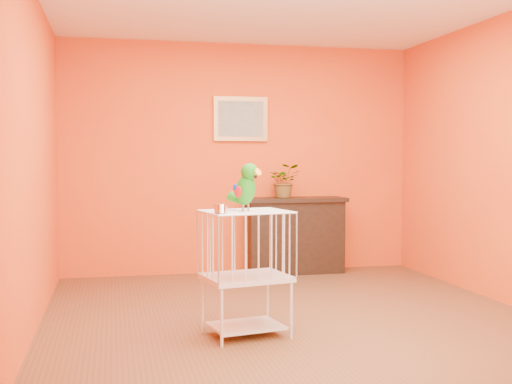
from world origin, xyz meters
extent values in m
plane|color=brown|center=(0.00, 0.00, 0.00)|extent=(4.50, 4.50, 0.00)
plane|color=#DB5214|center=(0.00, 2.25, 1.30)|extent=(4.00, 0.00, 4.00)
plane|color=#DB5214|center=(0.00, -2.25, 1.30)|extent=(4.00, 0.00, 4.00)
plane|color=#DB5214|center=(-2.00, 0.00, 1.30)|extent=(0.00, 4.50, 4.50)
cube|color=black|center=(0.59, 2.05, 0.41)|extent=(1.08, 0.36, 0.81)
cube|color=black|center=(0.59, 2.05, 0.84)|extent=(1.16, 0.42, 0.05)
cube|color=black|center=(0.59, 1.89, 0.41)|extent=(0.76, 0.02, 0.41)
cube|color=#4D1716|center=(0.37, 2.00, 0.32)|extent=(0.05, 0.16, 0.25)
cube|color=#2E4B25|center=(0.44, 2.00, 0.32)|extent=(0.05, 0.16, 0.25)
cube|color=#4D1716|center=(0.52, 2.00, 0.32)|extent=(0.05, 0.16, 0.25)
cube|color=#2E4B25|center=(0.61, 2.00, 0.32)|extent=(0.05, 0.16, 0.25)
cube|color=#4D1716|center=(0.70, 2.00, 0.32)|extent=(0.05, 0.16, 0.25)
imported|color=#26722D|center=(0.47, 2.07, 1.01)|extent=(0.41, 0.44, 0.30)
cube|color=#BF8744|center=(0.00, 2.22, 1.75)|extent=(0.62, 0.03, 0.50)
cube|color=gray|center=(0.00, 2.21, 1.75)|extent=(0.52, 0.01, 0.40)
cube|color=silver|center=(-0.48, -0.38, 0.07)|extent=(0.57, 0.48, 0.02)
cube|color=silver|center=(-0.48, -0.38, 0.43)|extent=(0.67, 0.56, 0.04)
cube|color=silver|center=(-0.48, -0.38, 0.92)|extent=(0.67, 0.56, 0.01)
cylinder|color=silver|center=(-0.70, -0.63, 0.21)|extent=(0.02, 0.02, 0.41)
cylinder|color=silver|center=(-0.18, -0.53, 0.21)|extent=(0.02, 0.02, 0.41)
cylinder|color=silver|center=(-0.78, -0.22, 0.21)|extent=(0.02, 0.02, 0.41)
cylinder|color=silver|center=(-0.26, -0.12, 0.21)|extent=(0.02, 0.02, 0.41)
cylinder|color=silver|center=(-0.70, -0.56, 0.96)|extent=(0.09, 0.09, 0.06)
cylinder|color=#59544C|center=(-0.50, -0.36, 0.94)|extent=(0.02, 0.02, 0.05)
cylinder|color=#59544C|center=(-0.45, -0.33, 0.94)|extent=(0.02, 0.02, 0.05)
ellipsoid|color=#15850E|center=(-0.48, -0.35, 1.07)|extent=(0.22, 0.23, 0.25)
ellipsoid|color=#15850E|center=(-0.45, -0.38, 1.21)|extent=(0.17, 0.18, 0.12)
cone|color=orange|center=(-0.42, -0.43, 1.19)|extent=(0.09, 0.10, 0.08)
cone|color=black|center=(-0.43, -0.42, 1.17)|extent=(0.04, 0.04, 0.03)
sphere|color=black|center=(-0.47, -0.42, 1.22)|extent=(0.02, 0.02, 0.02)
sphere|color=black|center=(-0.41, -0.37, 1.22)|extent=(0.02, 0.02, 0.02)
ellipsoid|color=#A50C0C|center=(-0.54, -0.38, 1.06)|extent=(0.07, 0.08, 0.09)
ellipsoid|color=navy|center=(-0.43, -0.30, 1.06)|extent=(0.07, 0.08, 0.09)
cone|color=#15850E|center=(-0.52, -0.28, 0.99)|extent=(0.16, 0.19, 0.14)
camera|label=1|loc=(-1.43, -4.93, 1.30)|focal=45.00mm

